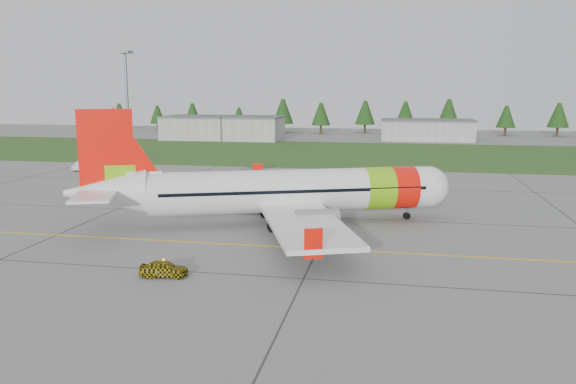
# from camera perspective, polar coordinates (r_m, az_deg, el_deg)

# --- Properties ---
(ground) EXTENTS (320.00, 320.00, 0.00)m
(ground) POSITION_cam_1_polar(r_m,az_deg,el_deg) (44.02, -11.50, -7.86)
(ground) COLOR gray
(ground) RESTS_ON ground
(aircraft) EXTENTS (37.43, 35.57, 11.80)m
(aircraft) POSITION_cam_1_polar(r_m,az_deg,el_deg) (56.97, -0.39, 0.07)
(aircraft) COLOR white
(aircraft) RESTS_ON ground
(follow_me_car) EXTENTS (1.40, 1.59, 3.57)m
(follow_me_car) POSITION_cam_1_polar(r_m,az_deg,el_deg) (42.36, -12.56, -6.10)
(follow_me_car) COLOR gold
(follow_me_car) RESTS_ON ground
(service_van) EXTENTS (1.73, 1.65, 4.42)m
(service_van) POSITION_cam_1_polar(r_m,az_deg,el_deg) (101.79, -20.39, 3.32)
(service_van) COLOR silver
(service_van) RESTS_ON ground
(grass_strip) EXTENTS (320.00, 50.00, 0.03)m
(grass_strip) POSITION_cam_1_polar(r_m,az_deg,el_deg) (122.46, 3.03, 4.02)
(grass_strip) COLOR #30561E
(grass_strip) RESTS_ON ground
(taxi_guideline) EXTENTS (120.00, 0.25, 0.02)m
(taxi_guideline) POSITION_cam_1_polar(r_m,az_deg,el_deg) (51.18, -8.14, -5.14)
(taxi_guideline) COLOR gold
(taxi_guideline) RESTS_ON ground
(hangar_west) EXTENTS (32.00, 14.00, 6.00)m
(hangar_west) POSITION_cam_1_polar(r_m,az_deg,el_deg) (155.98, -6.61, 6.44)
(hangar_west) COLOR #A8A8A3
(hangar_west) RESTS_ON ground
(hangar_east) EXTENTS (24.00, 12.00, 5.20)m
(hangar_east) POSITION_cam_1_polar(r_m,az_deg,el_deg) (157.26, 13.95, 6.09)
(hangar_east) COLOR #A8A8A3
(hangar_east) RESTS_ON ground
(floodlight_mast) EXTENTS (0.50, 0.50, 20.00)m
(floodlight_mast) POSITION_cam_1_polar(r_m,az_deg,el_deg) (108.00, -15.97, 8.09)
(floodlight_mast) COLOR slate
(floodlight_mast) RESTS_ON ground
(treeline) EXTENTS (160.00, 8.00, 10.00)m
(treeline) POSITION_cam_1_polar(r_m,az_deg,el_deg) (177.57, 5.48, 7.58)
(treeline) COLOR #1C3F14
(treeline) RESTS_ON ground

